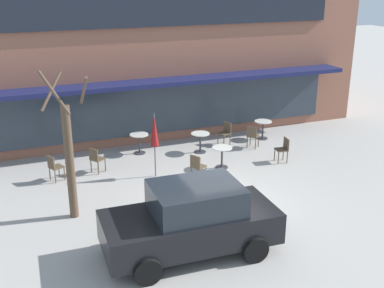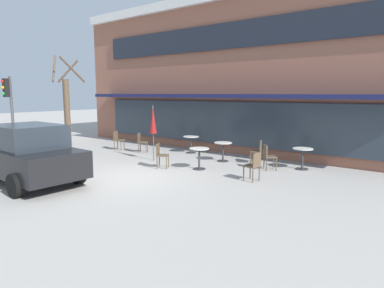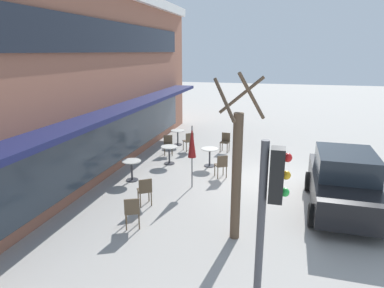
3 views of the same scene
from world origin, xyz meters
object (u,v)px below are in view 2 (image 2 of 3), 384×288
(cafe_chair_2, at_px, (161,154))
(cafe_chair_4, at_px, (268,155))
(patio_umbrella_green_folded, at_px, (153,120))
(cafe_table_near_wall, at_px, (199,155))
(cafe_table_mid_patio, at_px, (223,149))
(traffic_light_pole, at_px, (9,102))
(cafe_table_by_tree, at_px, (191,142))
(parked_sedan, at_px, (26,154))
(cafe_chair_1, at_px, (254,164))
(cafe_chair_3, at_px, (118,139))
(cafe_chair_5, at_px, (258,150))
(cafe_table_streetside, at_px, (303,155))
(street_tree, at_px, (67,114))
(cafe_chair_0, at_px, (141,141))

(cafe_chair_2, bearing_deg, cafe_chair_4, 33.62)
(patio_umbrella_green_folded, xyz_separation_m, cafe_chair_4, (4.34, 1.27, -1.10))
(patio_umbrella_green_folded, bearing_deg, cafe_table_near_wall, -3.36)
(cafe_table_mid_patio, relative_size, traffic_light_pole, 0.22)
(cafe_table_by_tree, bearing_deg, cafe_table_mid_patio, -18.49)
(parked_sedan, bearing_deg, traffic_light_pole, 159.59)
(cafe_chair_1, bearing_deg, traffic_light_pole, -167.97)
(cafe_table_near_wall, bearing_deg, cafe_chair_4, 35.86)
(cafe_table_near_wall, height_order, traffic_light_pole, traffic_light_pole)
(cafe_chair_2, bearing_deg, cafe_chair_3, 159.19)
(cafe_chair_5, bearing_deg, cafe_chair_4, -43.88)
(cafe_table_near_wall, relative_size, cafe_chair_5, 0.85)
(cafe_table_streetside, bearing_deg, cafe_chair_2, -144.40)
(cafe_chair_4, bearing_deg, traffic_light_pole, -159.07)
(cafe_table_near_wall, distance_m, cafe_chair_4, 2.41)
(parked_sedan, height_order, street_tree, street_tree)
(cafe_table_near_wall, xyz_separation_m, parked_sedan, (-2.95, -4.64, 0.36))
(cafe_chair_3, relative_size, traffic_light_pole, 0.26)
(street_tree, bearing_deg, cafe_chair_4, 23.34)
(cafe_table_streetside, xyz_separation_m, cafe_table_by_tree, (-5.17, 0.21, 0.00))
(cafe_table_streetside, height_order, cafe_table_by_tree, same)
(cafe_chair_4, bearing_deg, cafe_chair_1, -78.61)
(cafe_table_mid_patio, distance_m, patio_umbrella_green_folded, 2.98)
(cafe_table_mid_patio, relative_size, cafe_chair_1, 0.85)
(cafe_chair_4, bearing_deg, cafe_chair_2, -146.38)
(cafe_table_streetside, relative_size, traffic_light_pole, 0.22)
(cafe_chair_1, xyz_separation_m, parked_sedan, (-5.24, -4.36, 0.35))
(cafe_table_near_wall, height_order, cafe_chair_4, cafe_chair_4)
(parked_sedan, xyz_separation_m, traffic_light_pole, (-5.54, 2.06, 1.42))
(cafe_table_near_wall, distance_m, cafe_table_by_tree, 3.35)
(cafe_chair_5, bearing_deg, cafe_table_streetside, 1.82)
(cafe_table_near_wall, relative_size, traffic_light_pole, 0.22)
(cafe_table_mid_patio, height_order, cafe_chair_4, cafe_chair_4)
(cafe_chair_0, bearing_deg, cafe_table_near_wall, -15.68)
(cafe_chair_4, bearing_deg, cafe_chair_0, -177.73)
(cafe_chair_1, distance_m, cafe_chair_5, 2.71)
(cafe_table_streetside, distance_m, traffic_light_pole, 12.46)
(cafe_table_by_tree, distance_m, cafe_chair_1, 5.34)
(cafe_chair_5, xyz_separation_m, parked_sedan, (-4.11, -6.82, 0.35))
(cafe_table_near_wall, bearing_deg, patio_umbrella_green_folded, 176.64)
(cafe_table_streetside, height_order, cafe_table_mid_patio, same)
(cafe_table_mid_patio, height_order, cafe_chair_5, cafe_chair_5)
(cafe_chair_4, xyz_separation_m, traffic_light_pole, (-10.44, -3.99, 1.77))
(cafe_chair_1, bearing_deg, cafe_chair_4, 101.39)
(cafe_table_mid_patio, relative_size, street_tree, 0.18)
(cafe_chair_4, bearing_deg, cafe_chair_5, 136.12)
(cafe_chair_0, bearing_deg, cafe_chair_5, 10.71)
(traffic_light_pole, bearing_deg, cafe_table_mid_patio, 27.14)
(cafe_chair_0, relative_size, cafe_chair_3, 1.00)
(cafe_chair_4, bearing_deg, cafe_table_mid_patio, 171.82)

